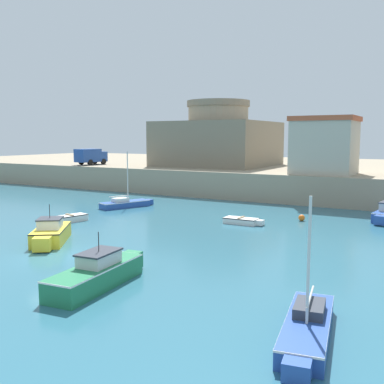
# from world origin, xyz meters

# --- Properties ---
(ground_plane) EXTENTS (200.00, 200.00, 0.00)m
(ground_plane) POSITION_xyz_m (0.00, 0.00, 0.00)
(ground_plane) COLOR #2D667A
(quay_seawall) EXTENTS (120.00, 40.00, 2.98)m
(quay_seawall) POSITION_xyz_m (0.00, 45.91, 1.49)
(quay_seawall) COLOR gray
(quay_seawall) RESTS_ON ground
(sailboat_blue_0) EXTENTS (2.33, 6.07, 4.93)m
(sailboat_blue_0) POSITION_xyz_m (15.45, -3.37, 0.42)
(sailboat_blue_0) COLOR #284C9E
(sailboat_blue_0) RESTS_ON ground
(dinghy_white_1) EXTENTS (3.20, 1.22, 0.56)m
(dinghy_white_1) POSITION_xyz_m (5.45, 14.27, 0.26)
(dinghy_white_1) COLOR white
(dinghy_white_1) RESTS_ON ground
(motorboat_green_2) EXTENTS (2.20, 6.35, 2.52)m
(motorboat_green_2) POSITION_xyz_m (5.62, -2.74, 0.63)
(motorboat_green_2) COLOR #237A4C
(motorboat_green_2) RESTS_ON ground
(dinghy_white_3) EXTENTS (1.71, 3.41, 0.63)m
(dinghy_white_3) POSITION_xyz_m (-7.05, 8.06, 0.30)
(dinghy_white_3) COLOR white
(dinghy_white_3) RESTS_ON ground
(motorboat_yellow_4) EXTENTS (4.19, 5.05, 2.53)m
(motorboat_yellow_4) POSITION_xyz_m (-2.84, 2.27, 0.62)
(motorboat_yellow_4) COLOR yellow
(motorboat_yellow_4) RESTS_ON ground
(sailboat_blue_7) EXTENTS (3.17, 5.56, 5.46)m
(sailboat_blue_7) POSITION_xyz_m (-7.84, 16.44, 0.40)
(sailboat_blue_7) COLOR #284C9E
(sailboat_blue_7) RESTS_ON ground
(mooring_buoy) EXTENTS (0.52, 0.52, 0.52)m
(mooring_buoy) POSITION_xyz_m (9.14, 17.86, 0.26)
(mooring_buoy) COLOR orange
(mooring_buoy) RESTS_ON ground
(fortress) EXTENTS (13.87, 13.87, 8.66)m
(fortress) POSITION_xyz_m (-8.00, 36.93, 6.39)
(fortress) COLOR gray
(fortress) RESTS_ON quay_seawall
(harbor_shed_mid_row) EXTENTS (6.39, 5.74, 5.95)m
(harbor_shed_mid_row) POSITION_xyz_m (8.00, 29.62, 5.98)
(harbor_shed_mid_row) COLOR #BCB29E
(harbor_shed_mid_row) RESTS_ON quay_seawall
(truck_on_quay) EXTENTS (2.71, 4.56, 2.20)m
(truck_on_quay) POSITION_xyz_m (-24.06, 29.46, 4.20)
(truck_on_quay) COLOR #234793
(truck_on_quay) RESTS_ON quay_seawall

